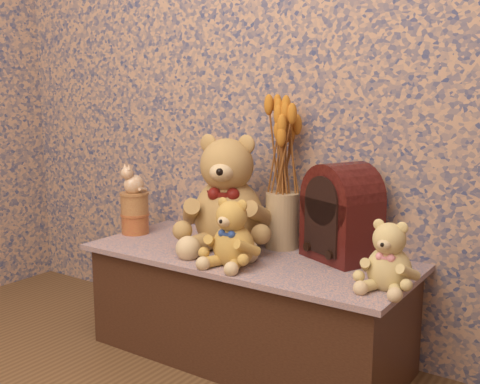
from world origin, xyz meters
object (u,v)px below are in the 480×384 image
object	(u,v)px
cathedral_radio	(342,211)
ceramic_vase	(282,220)
cat_figurine	(134,178)
biscuit_tin_lower	(135,224)
teddy_medium	(233,229)
teddy_small	(390,252)
teddy_large	(228,187)

from	to	relation	value
cathedral_radio	ceramic_vase	xyz separation A→B (m)	(-0.25, 0.01, -0.07)
ceramic_vase	cat_figurine	world-z (taller)	cat_figurine
ceramic_vase	biscuit_tin_lower	world-z (taller)	ceramic_vase
ceramic_vase	biscuit_tin_lower	size ratio (longest dim) A/B	1.86
cat_figurine	biscuit_tin_lower	bearing A→B (deg)	0.00
teddy_medium	ceramic_vase	xyz separation A→B (m)	(0.03, 0.29, -0.02)
cat_figurine	teddy_medium	bearing A→B (deg)	3.00
ceramic_vase	cat_figurine	bearing A→B (deg)	-165.94
teddy_medium	cathedral_radio	bearing A→B (deg)	42.06
biscuit_tin_lower	cat_figurine	world-z (taller)	cat_figurine
teddy_medium	biscuit_tin_lower	world-z (taller)	teddy_medium
teddy_small	biscuit_tin_lower	xyz separation A→B (m)	(-1.13, 0.06, -0.07)
ceramic_vase	teddy_small	bearing A→B (deg)	-23.64
teddy_medium	biscuit_tin_lower	distance (m)	0.62
teddy_large	cat_figurine	distance (m)	0.45
cathedral_radio	cat_figurine	world-z (taller)	cathedral_radio
teddy_small	ceramic_vase	size ratio (longest dim) A/B	1.08
teddy_small	cathedral_radio	size ratio (longest dim) A/B	0.66
teddy_medium	ceramic_vase	size ratio (longest dim) A/B	1.18
teddy_large	teddy_medium	bearing A→B (deg)	-73.30
teddy_small	cat_figurine	distance (m)	1.14
teddy_medium	cat_figurine	world-z (taller)	cat_figurine
teddy_medium	teddy_large	bearing A→B (deg)	127.75
cathedral_radio	biscuit_tin_lower	bearing A→B (deg)	-146.25
cathedral_radio	cat_figurine	size ratio (longest dim) A/B	2.75
ceramic_vase	cathedral_radio	bearing A→B (deg)	-3.29
ceramic_vase	biscuit_tin_lower	bearing A→B (deg)	-165.94
teddy_small	teddy_large	bearing A→B (deg)	169.56
teddy_small	cat_figurine	world-z (taller)	cat_figurine
teddy_large	cat_figurine	xyz separation A→B (m)	(-0.44, -0.06, 0.00)
ceramic_vase	cat_figurine	xyz separation A→B (m)	(-0.63, -0.16, 0.13)
cathedral_radio	cat_figurine	xyz separation A→B (m)	(-0.88, -0.14, 0.06)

